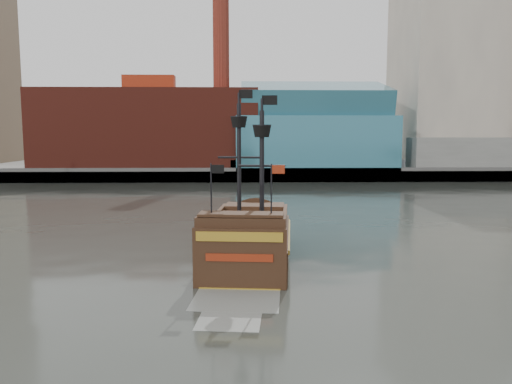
{
  "coord_description": "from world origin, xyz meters",
  "views": [
    {
      "loc": [
        -3.81,
        -27.48,
        8.91
      ],
      "look_at": [
        -2.7,
        13.76,
        4.0
      ],
      "focal_mm": 35.0,
      "sensor_mm": 36.0,
      "label": 1
    }
  ],
  "objects": [
    {
      "name": "promenade_far",
      "position": [
        0.0,
        92.0,
        1.0
      ],
      "size": [
        220.0,
        60.0,
        2.0
      ],
      "primitive_type": "cube",
      "color": "slate",
      "rests_on": "ground"
    },
    {
      "name": "seawall",
      "position": [
        0.0,
        62.5,
        1.3
      ],
      "size": [
        220.0,
        1.0,
        2.6
      ],
      "primitive_type": "cube",
      "color": "#4C4C49",
      "rests_on": "ground"
    },
    {
      "name": "pirate_ship",
      "position": [
        -3.37,
        6.7,
        1.16
      ],
      "size": [
        6.74,
        17.55,
        12.83
      ],
      "rotation": [
        0.0,
        0.0,
        -0.1
      ],
      "color": "black",
      "rests_on": "ground"
    },
    {
      "name": "skyline",
      "position": [
        5.21,
        84.56,
        24.55
      ],
      "size": [
        149.0,
        45.0,
        62.0
      ],
      "color": "#766147",
      "rests_on": "promenade_far"
    },
    {
      "name": "ground",
      "position": [
        0.0,
        0.0,
        0.0
      ],
      "size": [
        400.0,
        400.0,
        0.0
      ],
      "primitive_type": "plane",
      "color": "#2B2E29",
      "rests_on": "ground"
    }
  ]
}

